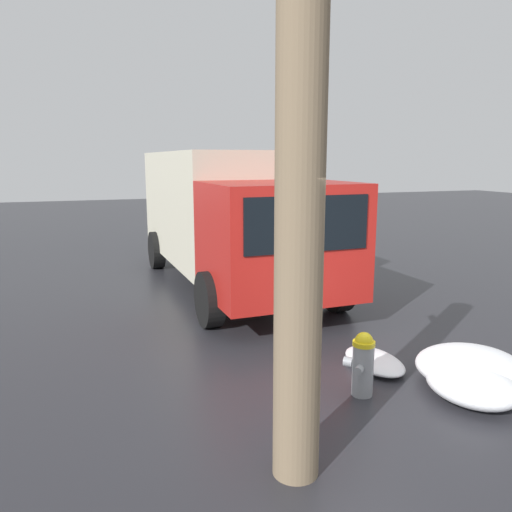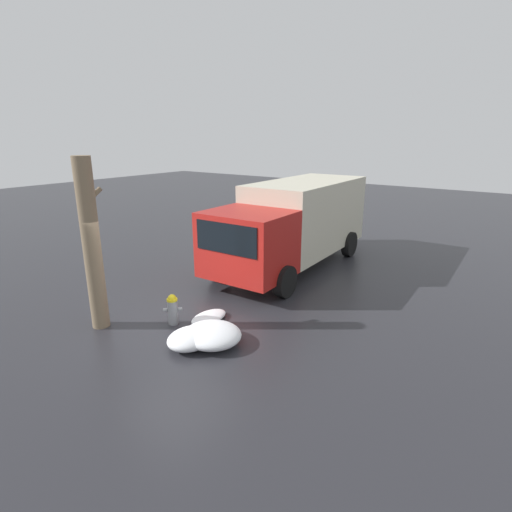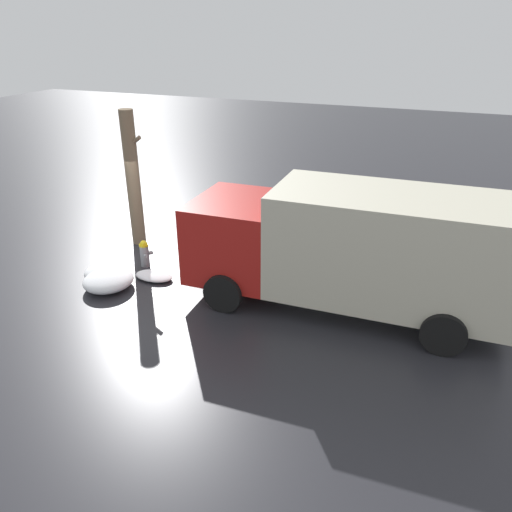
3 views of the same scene
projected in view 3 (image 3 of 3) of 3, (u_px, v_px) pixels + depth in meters
ground_plane at (146, 266)px, 13.53m from camera, size 60.00×60.00×0.00m
fire_hydrant at (145, 253)px, 13.36m from camera, size 0.38×0.38×0.74m
tree_trunk at (133, 179)px, 14.14m from camera, size 0.60×0.39×3.88m
delivery_truck at (352, 246)px, 10.98m from camera, size 7.15×2.73×2.80m
snow_pile_by_hydrant at (104, 274)px, 12.71m from camera, size 1.07×0.91×0.36m
snow_pile_curbside at (108, 280)px, 12.34m from camera, size 1.21×1.28×0.41m
snow_pile_by_tree at (154, 276)px, 12.81m from camera, size 1.02×0.61×0.16m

